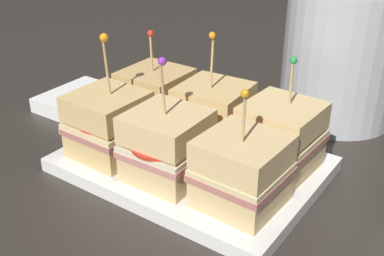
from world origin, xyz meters
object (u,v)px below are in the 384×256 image
(sandwich_back_left, at_px, (156,99))
(sandwich_back_center, at_px, (213,115))
(sandwich_front_left, at_px, (108,124))
(sandwich_front_center, at_px, (168,146))
(serving_platter, at_px, (192,164))
(sandwich_front_right, at_px, (242,171))
(napkin_stack, at_px, (85,101))
(kettle_steel, at_px, (343,52))
(sandwich_back_right, at_px, (280,137))

(sandwich_back_left, bearing_deg, sandwich_back_center, 0.39)
(sandwich_front_left, distance_m, sandwich_front_center, 0.10)
(sandwich_front_center, distance_m, sandwich_back_left, 0.14)
(sandwich_front_left, distance_m, sandwich_back_center, 0.14)
(serving_platter, relative_size, sandwich_front_right, 2.30)
(sandwich_back_left, bearing_deg, napkin_stack, 176.95)
(sandwich_front_center, distance_m, sandwich_back_center, 0.10)
(kettle_steel, distance_m, napkin_stack, 0.43)
(sandwich_back_center, relative_size, kettle_steel, 0.67)
(sandwich_front_right, xyz_separation_m, kettle_steel, (-0.01, 0.32, 0.05))
(serving_platter, bearing_deg, sandwich_front_center, -88.19)
(sandwich_back_left, distance_m, sandwich_back_center, 0.10)
(sandwich_front_right, height_order, napkin_stack, sandwich_front_right)
(serving_platter, bearing_deg, sandwich_front_right, -25.31)
(serving_platter, xyz_separation_m, sandwich_back_right, (0.10, 0.05, 0.05))
(sandwich_back_center, height_order, napkin_stack, sandwich_back_center)
(serving_platter, bearing_deg, sandwich_front_left, -152.25)
(sandwich_back_center, bearing_deg, kettle_steel, 66.89)
(sandwich_front_right, bearing_deg, sandwich_back_left, 154.20)
(sandwich_back_left, xyz_separation_m, napkin_stack, (-0.16, 0.01, -0.05))
(serving_platter, relative_size, sandwich_back_left, 2.24)
(sandwich_back_right, bearing_deg, sandwich_front_center, -134.94)
(serving_platter, distance_m, sandwich_back_right, 0.12)
(sandwich_front_right, distance_m, sandwich_back_center, 0.14)
(sandwich_front_right, distance_m, sandwich_back_right, 0.09)
(sandwich_back_left, height_order, napkin_stack, sandwich_back_left)
(sandwich_back_left, distance_m, sandwich_back_right, 0.20)
(sandwich_front_left, relative_size, sandwich_back_left, 1.14)
(sandwich_front_left, relative_size, sandwich_front_right, 1.17)
(sandwich_front_center, relative_size, sandwich_front_right, 1.10)
(sandwich_back_left, bearing_deg, sandwich_back_right, -0.54)
(serving_platter, distance_m, sandwich_front_center, 0.07)
(sandwich_back_left, distance_m, kettle_steel, 0.30)
(serving_platter, distance_m, sandwich_back_left, 0.12)
(sandwich_back_left, relative_size, sandwich_back_right, 0.99)
(serving_platter, xyz_separation_m, sandwich_back_center, (-0.00, 0.05, 0.05))
(serving_platter, distance_m, napkin_stack, 0.27)
(sandwich_front_center, relative_size, sandwich_back_center, 0.97)
(sandwich_front_left, height_order, kettle_steel, kettle_steel)
(sandwich_front_left, bearing_deg, sandwich_back_left, 91.13)
(sandwich_front_left, bearing_deg, sandwich_front_center, -0.76)
(sandwich_back_right, xyz_separation_m, kettle_steel, (-0.01, 0.23, 0.05))
(serving_platter, relative_size, sandwich_front_left, 1.97)
(sandwich_back_center, bearing_deg, sandwich_front_right, -43.88)
(sandwich_back_left, relative_size, kettle_steel, 0.61)
(serving_platter, height_order, sandwich_front_right, sandwich_front_right)
(sandwich_back_center, height_order, sandwich_back_right, sandwich_back_center)
(sandwich_front_left, bearing_deg, kettle_steel, 59.34)
(serving_platter, xyz_separation_m, sandwich_back_left, (-0.10, 0.05, 0.05))
(sandwich_back_center, bearing_deg, napkin_stack, 178.25)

